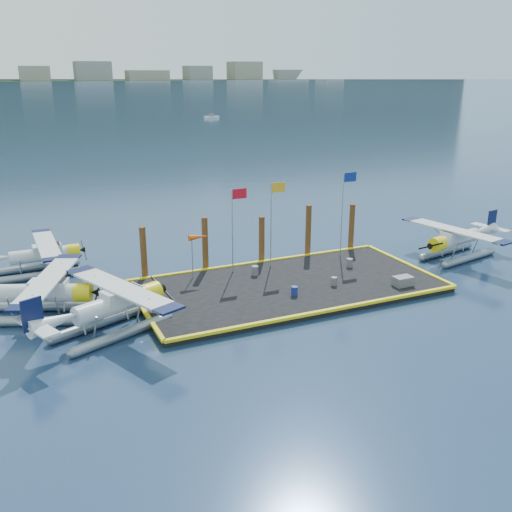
{
  "coord_description": "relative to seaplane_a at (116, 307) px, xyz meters",
  "views": [
    {
      "loc": [
        -16.72,
        -32.08,
        14.14
      ],
      "look_at": [
        -1.49,
        2.0,
        1.99
      ],
      "focal_mm": 40.0,
      "sensor_mm": 36.0,
      "label": 1
    }
  ],
  "objects": [
    {
      "name": "ground",
      "position": [
        11.82,
        1.79,
        -1.48
      ],
      "size": [
        4000.0,
        4000.0,
        0.0
      ],
      "primitive_type": "plane",
      "color": "navy",
      "rests_on": "ground"
    },
    {
      "name": "dock",
      "position": [
        11.82,
        1.79,
        -1.28
      ],
      "size": [
        20.0,
        10.0,
        0.4
      ],
      "primitive_type": "cube",
      "color": "black",
      "rests_on": "ground"
    },
    {
      "name": "dock_bumpers",
      "position": [
        11.82,
        1.79,
        -0.99
      ],
      "size": [
        20.25,
        10.25,
        0.18
      ],
      "primitive_type": null,
      "color": "yellow",
      "rests_on": "dock"
    },
    {
      "name": "far_backdrop",
      "position": [
        251.73,
        1739.31,
        7.97
      ],
      "size": [
        3050.0,
        2050.0,
        810.0
      ],
      "color": "black",
      "rests_on": "ground"
    },
    {
      "name": "seaplane_a",
      "position": [
        0.0,
        0.0,
        0.0
      ],
      "size": [
        8.88,
        9.37,
        3.41
      ],
      "rotation": [
        0.0,
        0.0,
        -1.18
      ],
      "color": "gray",
      "rests_on": "ground"
    },
    {
      "name": "seaplane_b",
      "position": [
        -3.62,
        3.5,
        -0.02
      ],
      "size": [
        8.75,
        9.22,
        3.35
      ],
      "rotation": [
        0.0,
        0.0,
        -1.96
      ],
      "color": "gray",
      "rests_on": "ground"
    },
    {
      "name": "seaplane_c",
      "position": [
        -3.01,
        11.82,
        -0.16
      ],
      "size": [
        7.71,
        8.49,
        3.03
      ],
      "rotation": [
        0.0,
        0.0,
        -1.55
      ],
      "color": "gray",
      "rests_on": "ground"
    },
    {
      "name": "seaplane_d",
      "position": [
        26.87,
        2.37,
        -0.06
      ],
      "size": [
        8.51,
        9.27,
        3.28
      ],
      "rotation": [
        0.0,
        0.0,
        1.77
      ],
      "color": "gray",
      "rests_on": "ground"
    },
    {
      "name": "drum_1",
      "position": [
        14.52,
        0.3,
        -0.8
      ],
      "size": [
        0.4,
        0.4,
        0.57
      ],
      "primitive_type": "cylinder",
      "color": "#59595E",
      "rests_on": "dock"
    },
    {
      "name": "drum_3",
      "position": [
        11.25,
        -0.21,
        -0.79
      ],
      "size": [
        0.42,
        0.42,
        0.6
      ],
      "primitive_type": "cylinder",
      "color": "navy",
      "rests_on": "dock"
    },
    {
      "name": "drum_4",
      "position": [
        17.55,
        3.1,
        -0.77
      ],
      "size": [
        0.44,
        0.44,
        0.63
      ],
      "primitive_type": "cylinder",
      "color": "#59595E",
      "rests_on": "dock"
    },
    {
      "name": "drum_5",
      "position": [
        10.49,
        4.32,
        -0.76
      ],
      "size": [
        0.47,
        0.47,
        0.66
      ],
      "primitive_type": "cylinder",
      "color": "#59595E",
      "rests_on": "dock"
    },
    {
      "name": "crate",
      "position": [
        18.72,
        -1.62,
        -0.77
      ],
      "size": [
        1.26,
        0.84,
        0.63
      ],
      "primitive_type": "cube",
      "color": "#59595E",
      "rests_on": "dock"
    },
    {
      "name": "flagpole_red",
      "position": [
        9.53,
        5.59,
        2.91
      ],
      "size": [
        1.14,
        0.08,
        6.0
      ],
      "color": "#94969C",
      "rests_on": "dock"
    },
    {
      "name": "flagpole_yellow",
      "position": [
        12.52,
        5.59,
        3.03
      ],
      "size": [
        1.14,
        0.08,
        6.2
      ],
      "color": "#94969C",
      "rests_on": "dock"
    },
    {
      "name": "flagpole_blue",
      "position": [
        18.52,
        5.59,
        3.2
      ],
      "size": [
        1.14,
        0.08,
        6.5
      ],
      "color": "#94969C",
      "rests_on": "dock"
    },
    {
      "name": "windsock",
      "position": [
        6.79,
        5.59,
        1.74
      ],
      "size": [
        1.4,
        0.44,
        3.12
      ],
      "color": "#94969C",
      "rests_on": "dock"
    },
    {
      "name": "piling_0",
      "position": [
        3.32,
        7.19,
        0.52
      ],
      "size": [
        0.44,
        0.44,
        4.0
      ],
      "primitive_type": "cylinder",
      "color": "#472714",
      "rests_on": "ground"
    },
    {
      "name": "piling_1",
      "position": [
        7.82,
        7.19,
        0.62
      ],
      "size": [
        0.44,
        0.44,
        4.2
      ],
      "primitive_type": "cylinder",
      "color": "#472714",
      "rests_on": "ground"
    },
    {
      "name": "piling_2",
      "position": [
        12.32,
        7.19,
        0.42
      ],
      "size": [
        0.44,
        0.44,
        3.8
      ],
      "primitive_type": "cylinder",
      "color": "#472714",
      "rests_on": "ground"
    },
    {
      "name": "piling_3",
      "position": [
        16.32,
        7.19,
        0.67
      ],
      "size": [
        0.44,
        0.44,
        4.3
      ],
      "primitive_type": "cylinder",
      "color": "#472714",
      "rests_on": "ground"
    },
    {
      "name": "piling_4",
      "position": [
        20.32,
        7.19,
        0.52
      ],
      "size": [
        0.44,
        0.44,
        4.0
      ],
      "primitive_type": "cylinder",
      "color": "#472714",
      "rests_on": "ground"
    }
  ]
}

